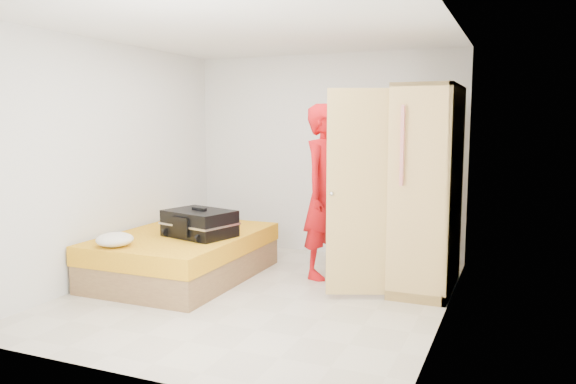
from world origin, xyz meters
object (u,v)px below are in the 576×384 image
at_px(person, 326,191).
at_px(bed, 184,255).
at_px(round_cushion, 115,240).
at_px(wardrobe, 422,194).
at_px(suitcase, 199,223).

bearing_deg(person, bed, 130.12).
distance_m(person, round_cushion, 2.30).
distance_m(bed, round_cushion, 0.91).
bearing_deg(wardrobe, suitcase, -163.61).
relative_size(wardrobe, person, 1.09).
height_order(wardrobe, suitcase, wardrobe).
bearing_deg(round_cushion, suitcase, 55.87).
distance_m(bed, suitcase, 0.46).
height_order(bed, person, person).
relative_size(bed, suitcase, 2.40).
bearing_deg(suitcase, wardrobe, 31.70).
height_order(bed, round_cushion, round_cushion).
bearing_deg(round_cushion, bed, 71.62).
height_order(person, round_cushion, person).
height_order(wardrobe, person, wardrobe).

